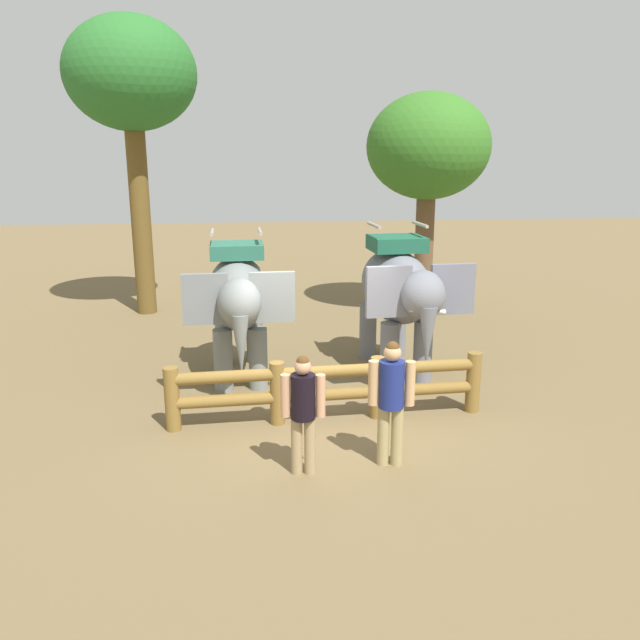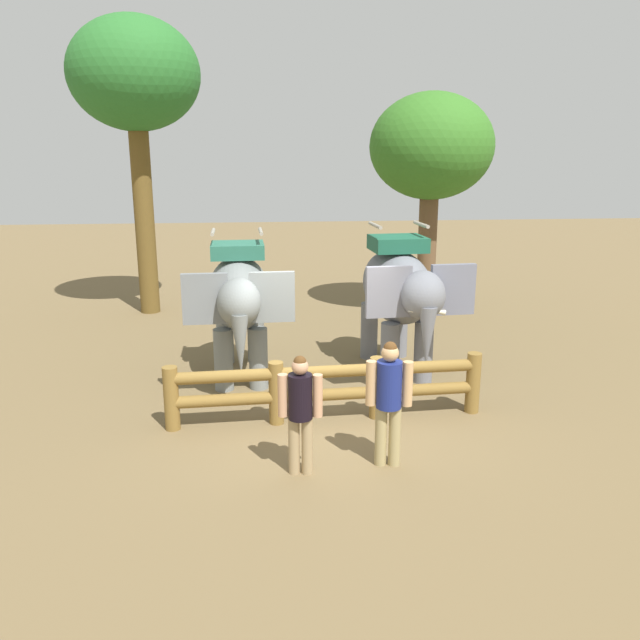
{
  "view_description": "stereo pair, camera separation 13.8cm",
  "coord_description": "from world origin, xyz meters",
  "px_view_note": "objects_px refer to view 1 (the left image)",
  "views": [
    {
      "loc": [
        -1.2,
        -9.72,
        4.36
      ],
      "look_at": [
        0.0,
        1.29,
        1.4
      ],
      "focal_mm": 36.09,
      "sensor_mm": 36.0,
      "label": 1
    },
    {
      "loc": [
        -1.07,
        -9.73,
        4.36
      ],
      "look_at": [
        0.0,
        1.29,
        1.4
      ],
      "focal_mm": 36.09,
      "sensor_mm": 36.0,
      "label": 2
    }
  ],
  "objects_px": {
    "tree_far_left": "(428,149)",
    "tree_back_center": "(131,80)",
    "tourist_man_in_blue": "(391,395)",
    "log_fence": "(328,386)",
    "elephant_center": "(399,291)",
    "elephant_near_left": "(238,298)",
    "tourist_woman_in_black": "(303,407)"
  },
  "relations": [
    {
      "from": "tree_far_left",
      "to": "tree_back_center",
      "type": "xyz_separation_m",
      "value": [
        -7.49,
        0.86,
        1.69
      ]
    },
    {
      "from": "tree_far_left",
      "to": "tourist_man_in_blue",
      "type": "bearing_deg",
      "value": -107.82
    },
    {
      "from": "log_fence",
      "to": "tree_back_center",
      "type": "bearing_deg",
      "value": 117.66
    },
    {
      "from": "tree_back_center",
      "to": "tourist_man_in_blue",
      "type": "bearing_deg",
      "value": -63.13
    },
    {
      "from": "tourist_man_in_blue",
      "to": "tree_back_center",
      "type": "distance_m",
      "value": 11.63
    },
    {
      "from": "elephant_center",
      "to": "elephant_near_left",
      "type": "bearing_deg",
      "value": -179.38
    },
    {
      "from": "elephant_center",
      "to": "tourist_man_in_blue",
      "type": "bearing_deg",
      "value": -104.24
    },
    {
      "from": "tree_back_center",
      "to": "log_fence",
      "type": "bearing_deg",
      "value": -62.34
    },
    {
      "from": "tourist_woman_in_black",
      "to": "tree_far_left",
      "type": "bearing_deg",
      "value": 65.29
    },
    {
      "from": "elephant_near_left",
      "to": "tree_far_left",
      "type": "relative_size",
      "value": 0.58
    },
    {
      "from": "elephant_center",
      "to": "tourist_woman_in_black",
      "type": "distance_m",
      "value": 4.57
    },
    {
      "from": "tree_far_left",
      "to": "log_fence",
      "type": "bearing_deg",
      "value": -116.41
    },
    {
      "from": "elephant_near_left",
      "to": "tree_far_left",
      "type": "xyz_separation_m",
      "value": [
        4.88,
        4.73,
        2.72
      ]
    },
    {
      "from": "elephant_center",
      "to": "tourist_woman_in_black",
      "type": "xyz_separation_m",
      "value": [
        -2.21,
        -3.95,
        -0.68
      ]
    },
    {
      "from": "tourist_woman_in_black",
      "to": "tourist_man_in_blue",
      "type": "distance_m",
      "value": 1.25
    },
    {
      "from": "log_fence",
      "to": "tree_far_left",
      "type": "distance_m",
      "value": 8.56
    },
    {
      "from": "elephant_near_left",
      "to": "tourist_man_in_blue",
      "type": "distance_m",
      "value": 4.38
    },
    {
      "from": "log_fence",
      "to": "elephant_near_left",
      "type": "distance_m",
      "value": 2.8
    },
    {
      "from": "log_fence",
      "to": "elephant_center",
      "type": "relative_size",
      "value": 1.51
    },
    {
      "from": "log_fence",
      "to": "tourist_woman_in_black",
      "type": "xyz_separation_m",
      "value": [
        -0.55,
        -1.75,
        0.39
      ]
    },
    {
      "from": "log_fence",
      "to": "tourist_woman_in_black",
      "type": "relative_size",
      "value": 3.07
    },
    {
      "from": "elephant_near_left",
      "to": "tree_far_left",
      "type": "bearing_deg",
      "value": 44.13
    },
    {
      "from": "log_fence",
      "to": "elephant_center",
      "type": "bearing_deg",
      "value": 53.01
    },
    {
      "from": "log_fence",
      "to": "tourist_man_in_blue",
      "type": "height_order",
      "value": "tourist_man_in_blue"
    },
    {
      "from": "elephant_near_left",
      "to": "tree_back_center",
      "type": "height_order",
      "value": "tree_back_center"
    },
    {
      "from": "log_fence",
      "to": "tree_far_left",
      "type": "height_order",
      "value": "tree_far_left"
    },
    {
      "from": "elephant_center",
      "to": "tree_back_center",
      "type": "height_order",
      "value": "tree_back_center"
    },
    {
      "from": "tree_far_left",
      "to": "tourist_woman_in_black",
      "type": "bearing_deg",
      "value": -114.71
    },
    {
      "from": "elephant_near_left",
      "to": "tree_far_left",
      "type": "distance_m",
      "value": 7.32
    },
    {
      "from": "tourist_woman_in_black",
      "to": "tourist_man_in_blue",
      "type": "xyz_separation_m",
      "value": [
        1.24,
        0.13,
        0.07
      ]
    },
    {
      "from": "elephant_near_left",
      "to": "tree_back_center",
      "type": "bearing_deg",
      "value": 115.04
    },
    {
      "from": "tourist_woman_in_black",
      "to": "tree_far_left",
      "type": "height_order",
      "value": "tree_far_left"
    }
  ]
}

